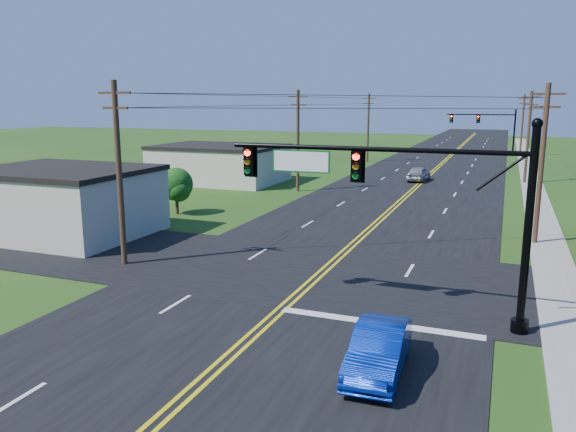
% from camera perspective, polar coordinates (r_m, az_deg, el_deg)
% --- Properties ---
extents(ground, '(260.00, 260.00, 0.00)m').
position_cam_1_polar(ground, '(16.62, -10.75, -17.45)').
color(ground, '#1C4012').
rests_on(ground, ground).
extents(road_main, '(16.00, 220.00, 0.04)m').
position_cam_1_polar(road_main, '(63.23, 13.92, 3.99)').
color(road_main, black).
rests_on(road_main, ground).
extents(road_cross, '(70.00, 10.00, 0.04)m').
position_cam_1_polar(road_cross, '(26.71, 3.01, -5.84)').
color(road_cross, black).
rests_on(road_cross, ground).
extents(sidewalk, '(2.00, 160.00, 0.08)m').
position_cam_1_polar(sidewalk, '(52.88, 23.80, 1.93)').
color(sidewalk, gray).
rests_on(sidewalk, ground).
extents(signal_mast_main, '(11.30, 0.60, 7.48)m').
position_cam_1_polar(signal_mast_main, '(20.79, 11.06, 2.34)').
color(signal_mast_main, black).
rests_on(signal_mast_main, ground).
extents(signal_mast_far, '(10.98, 0.60, 7.48)m').
position_cam_1_polar(signal_mast_far, '(92.35, 19.32, 8.79)').
color(signal_mast_far, black).
rests_on(signal_mast_far, ground).
extents(cream_bldg_near, '(10.20, 8.20, 4.10)m').
position_cam_1_polar(cream_bldg_near, '(36.66, -21.99, 1.39)').
color(cream_bldg_near, beige).
rests_on(cream_bldg_near, ground).
extents(cream_bldg_far, '(12.20, 9.20, 3.70)m').
position_cam_1_polar(cream_bldg_far, '(57.31, -6.93, 5.34)').
color(cream_bldg_far, beige).
rests_on(cream_bldg_far, ground).
extents(utility_pole_left_a, '(1.80, 0.28, 9.00)m').
position_cam_1_polar(utility_pole_left_a, '(28.43, -16.79, 4.45)').
color(utility_pole_left_a, '#372819').
rests_on(utility_pole_left_a, ground).
extents(utility_pole_left_b, '(1.80, 0.28, 9.00)m').
position_cam_1_polar(utility_pole_left_b, '(50.44, 1.01, 7.84)').
color(utility_pole_left_b, '#372819').
rests_on(utility_pole_left_b, ground).
extents(utility_pole_left_c, '(1.80, 0.28, 9.00)m').
position_cam_1_polar(utility_pole_left_c, '(76.31, 8.14, 9.00)').
color(utility_pole_left_c, '#372819').
rests_on(utility_pole_left_c, ground).
extents(utility_pole_right_a, '(1.80, 0.28, 9.00)m').
position_cam_1_polar(utility_pole_right_a, '(34.43, 24.38, 5.07)').
color(utility_pole_right_a, '#372819').
rests_on(utility_pole_right_a, ground).
extents(utility_pole_right_b, '(1.80, 0.28, 9.00)m').
position_cam_1_polar(utility_pole_right_b, '(60.34, 23.22, 7.53)').
color(utility_pole_right_b, '#372819').
rests_on(utility_pole_right_b, ground).
extents(utility_pole_right_c, '(1.80, 0.28, 9.00)m').
position_cam_1_polar(utility_pole_right_c, '(90.30, 22.71, 8.62)').
color(utility_pole_right_c, '#372819').
rests_on(utility_pole_right_c, ground).
extents(tree_left, '(2.40, 2.40, 3.37)m').
position_cam_1_polar(tree_left, '(41.06, -11.29, 3.17)').
color(tree_left, '#372819').
rests_on(tree_left, ground).
extents(blue_car, '(1.67, 4.32, 1.40)m').
position_cam_1_polar(blue_car, '(17.44, 9.20, -13.35)').
color(blue_car, '#07259B').
rests_on(blue_car, ground).
extents(distant_car, '(2.15, 4.51, 1.49)m').
position_cam_1_polar(distant_car, '(58.79, 13.13, 4.18)').
color(distant_car, '#A4A5A9').
rests_on(distant_car, ground).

